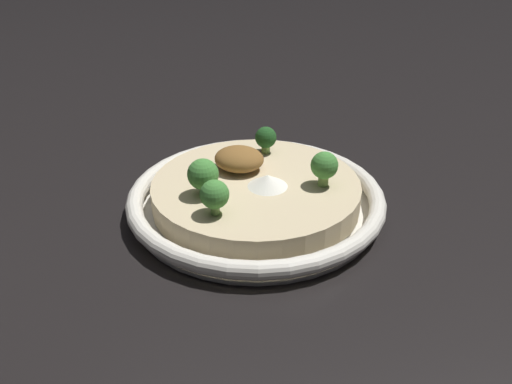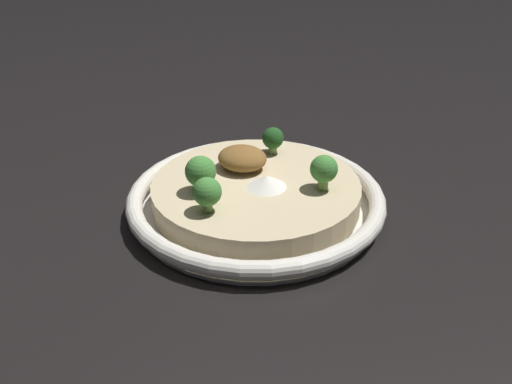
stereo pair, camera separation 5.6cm
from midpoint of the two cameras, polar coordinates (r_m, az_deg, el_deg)
name	(u,v)px [view 1 (the left image)]	position (r m, az deg, el deg)	size (l,w,h in m)	color
ground_plane	(256,209)	(0.57, -2.81, -2.06)	(6.00, 6.00, 0.00)	black
risotto_bowl	(256,196)	(0.56, -2.85, -0.53)	(0.29, 0.29, 0.04)	silver
cheese_sprinkle	(268,181)	(0.54, -1.63, 1.23)	(0.04, 0.04, 0.01)	white
crispy_onion_garnish	(239,159)	(0.58, -4.73, 3.72)	(0.06, 0.05, 0.03)	brown
broccoli_left	(324,166)	(0.54, 4.87, 2.87)	(0.03, 0.03, 0.04)	#759E4C
broccoli_back	(203,175)	(0.52, -9.15, 1.87)	(0.03, 0.03, 0.04)	#759E4C
broccoli_back_right	(215,195)	(0.49, -8.05, -0.43)	(0.03, 0.03, 0.04)	#668E47
broccoli_front_right	(266,138)	(0.61, -1.50, 6.11)	(0.03, 0.03, 0.03)	#759E4C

